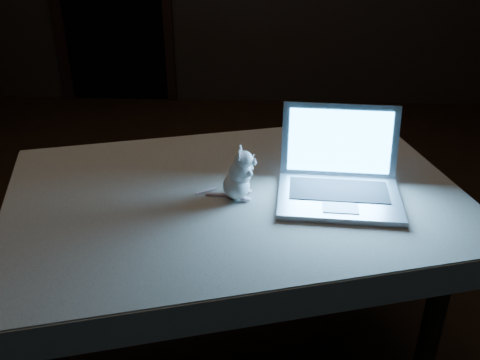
# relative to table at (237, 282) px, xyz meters

# --- Properties ---
(floor) EXTENTS (5.00, 5.00, 0.00)m
(floor) POSITION_rel_table_xyz_m (-0.17, 0.62, -0.40)
(floor) COLOR black
(floor) RESTS_ON ground
(table) EXTENTS (1.69, 1.32, 0.80)m
(table) POSITION_rel_table_xyz_m (0.00, 0.00, 0.00)
(table) COLOR black
(table) RESTS_ON floor
(tablecloth) EXTENTS (1.70, 1.23, 0.11)m
(tablecloth) POSITION_rel_table_xyz_m (0.07, -0.04, 0.35)
(tablecloth) COLOR beige
(tablecloth) RESTS_ON table
(laptop) EXTENTS (0.44, 0.39, 0.29)m
(laptop) POSITION_rel_table_xyz_m (0.36, -0.04, 0.55)
(laptop) COLOR #A5A5AA
(laptop) RESTS_ON tablecloth
(plush_mouse) EXTENTS (0.15, 0.15, 0.19)m
(plush_mouse) POSITION_rel_table_xyz_m (0.00, -0.03, 0.50)
(plush_mouse) COLOR silver
(plush_mouse) RESTS_ON tablecloth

